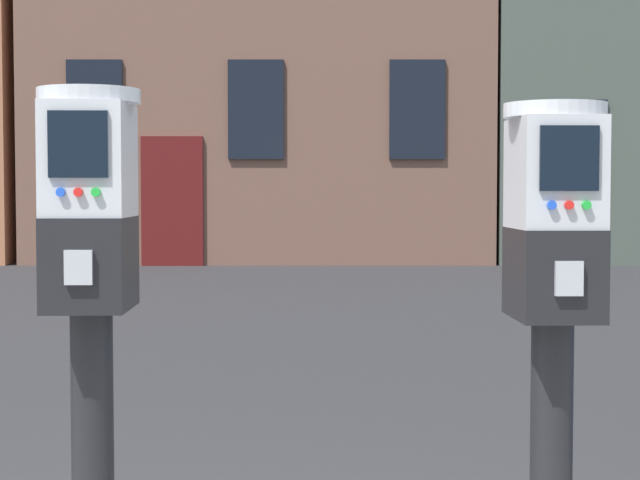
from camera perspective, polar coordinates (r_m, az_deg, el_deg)
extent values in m
cube|color=black|center=(2.26, -12.57, -1.24)|extent=(0.18, 0.24, 0.20)
cube|color=#A5A8AD|center=(2.13, -13.21, -1.48)|extent=(0.06, 0.01, 0.07)
cube|color=#B7BABF|center=(2.25, -12.63, 4.29)|extent=(0.18, 0.23, 0.24)
cube|color=black|center=(2.14, -13.24, 5.14)|extent=(0.12, 0.01, 0.13)
cylinder|color=blue|center=(2.14, -14.14, 2.56)|extent=(0.02, 0.01, 0.02)
cylinder|color=red|center=(2.13, -13.22, 2.57)|extent=(0.02, 0.01, 0.02)
cylinder|color=green|center=(2.13, -12.30, 2.58)|extent=(0.02, 0.01, 0.02)
cylinder|color=#B7BABF|center=(2.26, -12.66, 7.71)|extent=(0.22, 0.22, 0.03)
cube|color=black|center=(2.26, 12.56, -1.80)|extent=(0.18, 0.24, 0.19)
cube|color=#A5A8AD|center=(2.14, 13.39, -2.07)|extent=(0.06, 0.01, 0.07)
cube|color=#B7BABF|center=(2.25, 12.62, 3.59)|extent=(0.18, 0.23, 0.23)
cube|color=black|center=(2.14, 13.41, 4.38)|extent=(0.12, 0.01, 0.13)
cylinder|color=blue|center=(2.13, 12.48, 1.88)|extent=(0.02, 0.01, 0.02)
cylinder|color=red|center=(2.14, 13.39, 1.88)|extent=(0.02, 0.01, 0.02)
cylinder|color=green|center=(2.15, 14.30, 1.87)|extent=(0.02, 0.01, 0.02)
cylinder|color=#B7BABF|center=(2.26, 12.66, 6.94)|extent=(0.22, 0.22, 0.03)
cube|color=black|center=(17.28, -12.36, 7.00)|extent=(0.90, 0.06, 1.60)
cube|color=black|center=(16.92, -3.64, 7.15)|extent=(0.90, 0.06, 1.60)
cube|color=black|center=(16.96, 5.24, 7.14)|extent=(0.90, 0.06, 1.60)
cube|color=#591414|center=(17.01, -8.21, 2.12)|extent=(1.00, 0.07, 2.10)
cube|color=black|center=(17.36, 13.90, 4.85)|extent=(0.90, 0.06, 1.60)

